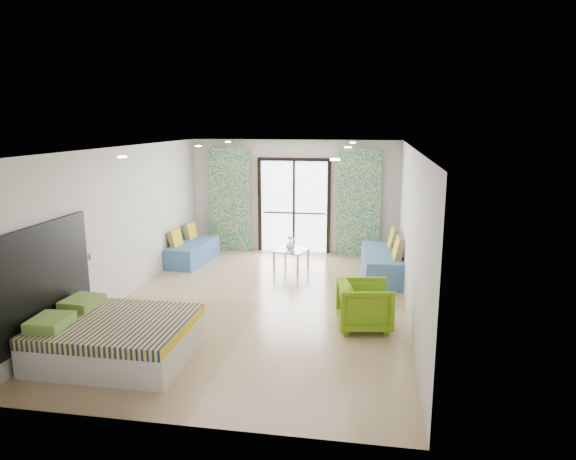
% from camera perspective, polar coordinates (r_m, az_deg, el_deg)
% --- Properties ---
extents(floor, '(5.00, 7.50, 0.01)m').
position_cam_1_polar(floor, '(9.10, -3.00, -8.11)').
color(floor, '#9D7F5E').
rests_on(floor, ground).
extents(ceiling, '(5.00, 7.50, 0.01)m').
position_cam_1_polar(ceiling, '(8.56, -3.20, 9.12)').
color(ceiling, silver).
rests_on(ceiling, ground).
extents(wall_back, '(5.00, 0.01, 2.70)m').
position_cam_1_polar(wall_back, '(12.36, 0.69, 3.74)').
color(wall_back, silver).
rests_on(wall_back, ground).
extents(wall_front, '(5.00, 0.01, 2.70)m').
position_cam_1_polar(wall_front, '(5.27, -12.10, -8.03)').
color(wall_front, silver).
rests_on(wall_front, ground).
extents(wall_left, '(0.01, 7.50, 2.70)m').
position_cam_1_polar(wall_left, '(9.59, -17.85, 0.73)').
color(wall_left, silver).
rests_on(wall_left, ground).
extents(wall_right, '(0.01, 7.50, 2.70)m').
position_cam_1_polar(wall_right, '(8.55, 13.48, -0.34)').
color(wall_right, silver).
rests_on(wall_right, ground).
extents(balcony_door, '(1.76, 0.08, 2.28)m').
position_cam_1_polar(balcony_door, '(12.35, 0.67, 3.30)').
color(balcony_door, black).
rests_on(balcony_door, floor).
extents(balcony_rail, '(1.52, 0.03, 0.04)m').
position_cam_1_polar(balcony_rail, '(12.41, 0.67, 1.90)').
color(balcony_rail, '#595451').
rests_on(balcony_rail, balcony_door).
extents(curtain_left, '(1.00, 0.10, 2.50)m').
position_cam_1_polar(curtain_left, '(12.53, -6.47, 3.32)').
color(curtain_left, white).
rests_on(curtain_left, floor).
extents(curtain_right, '(1.00, 0.10, 2.50)m').
position_cam_1_polar(curtain_right, '(12.06, 7.86, 2.94)').
color(curtain_right, white).
rests_on(curtain_right, floor).
extents(downlight_a, '(0.12, 0.12, 0.02)m').
position_cam_1_polar(downlight_a, '(7.15, -17.95, 7.74)').
color(downlight_a, '#FFE0B2').
rests_on(downlight_a, ceiling).
extents(downlight_b, '(0.12, 0.12, 0.02)m').
position_cam_1_polar(downlight_b, '(6.37, 5.24, 7.81)').
color(downlight_b, '#FFE0B2').
rests_on(downlight_b, ceiling).
extents(downlight_c, '(0.12, 0.12, 0.02)m').
position_cam_1_polar(downlight_c, '(9.91, -9.93, 9.18)').
color(downlight_c, '#FFE0B2').
rests_on(downlight_c, ceiling).
extents(downlight_d, '(0.12, 0.12, 0.02)m').
position_cam_1_polar(downlight_d, '(9.36, 6.67, 9.12)').
color(downlight_d, '#FFE0B2').
rests_on(downlight_d, ceiling).
extents(downlight_e, '(0.12, 0.12, 0.02)m').
position_cam_1_polar(downlight_e, '(11.81, -6.69, 9.71)').
color(downlight_e, '#FFE0B2').
rests_on(downlight_e, ceiling).
extents(downlight_f, '(0.12, 0.12, 0.02)m').
position_cam_1_polar(downlight_f, '(11.36, 7.21, 9.61)').
color(downlight_f, '#FFE0B2').
rests_on(downlight_f, ceiling).
extents(headboard, '(0.06, 2.10, 1.50)m').
position_cam_1_polar(headboard, '(7.66, -25.56, -4.96)').
color(headboard, black).
rests_on(headboard, floor).
extents(switch_plate, '(0.02, 0.10, 0.10)m').
position_cam_1_polar(switch_plate, '(8.67, -20.94, -2.68)').
color(switch_plate, silver).
rests_on(switch_plate, wall_left).
extents(bed, '(1.95, 1.59, 0.67)m').
position_cam_1_polar(bed, '(7.41, -18.64, -11.27)').
color(bed, silver).
rests_on(bed, floor).
extents(daybed_left, '(0.78, 1.70, 0.81)m').
position_cam_1_polar(daybed_left, '(11.80, -10.58, -2.30)').
color(daybed_left, '#436CA1').
rests_on(daybed_left, floor).
extents(daybed_right, '(0.89, 1.97, 0.95)m').
position_cam_1_polar(daybed_right, '(10.63, 10.49, -3.65)').
color(daybed_right, '#436CA1').
rests_on(daybed_right, floor).
extents(coffee_table, '(0.78, 0.78, 0.73)m').
position_cam_1_polar(coffee_table, '(11.04, 0.37, -2.44)').
color(coffee_table, silver).
rests_on(coffee_table, floor).
extents(vase, '(0.24, 0.25, 0.20)m').
position_cam_1_polar(vase, '(10.99, 0.26, -1.71)').
color(vase, white).
rests_on(vase, coffee_table).
extents(armchair, '(0.85, 0.89, 0.81)m').
position_cam_1_polar(armchair, '(8.01, 8.52, -8.04)').
color(armchair, '#73A915').
rests_on(armchair, floor).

